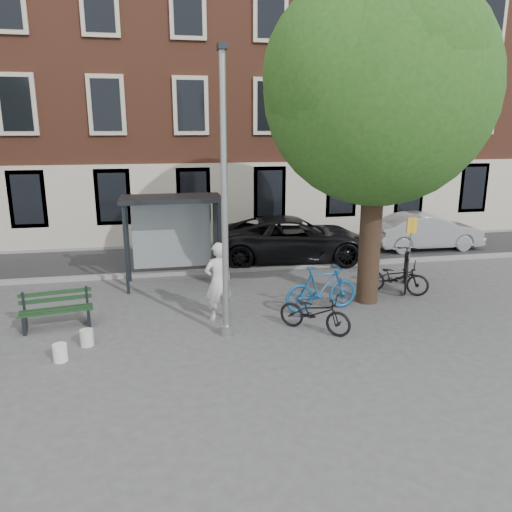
{
  "coord_description": "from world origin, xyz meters",
  "views": [
    {
      "loc": [
        -1.38,
        -10.34,
        4.53
      ],
      "look_at": [
        0.98,
        1.53,
        1.4
      ],
      "focal_mm": 35.0,
      "sensor_mm": 36.0,
      "label": 1
    }
  ],
  "objects_px": {
    "painter": "(218,281)",
    "bike_c": "(396,277)",
    "lamppost": "(225,213)",
    "car_dark": "(294,239)",
    "bus_shelter": "(185,220)",
    "bench": "(57,312)",
    "bike_a": "(315,312)",
    "notice_sign": "(411,236)",
    "bike_d": "(406,269)",
    "car_silver": "(426,231)",
    "bike_b": "(322,288)"
  },
  "relations": [
    {
      "from": "bike_a",
      "to": "car_dark",
      "type": "relative_size",
      "value": 0.31
    },
    {
      "from": "bike_d",
      "to": "car_dark",
      "type": "bearing_deg",
      "value": -30.83
    },
    {
      "from": "bike_a",
      "to": "notice_sign",
      "type": "xyz_separation_m",
      "value": [
        3.77,
        2.8,
        1.03
      ]
    },
    {
      "from": "notice_sign",
      "to": "bike_b",
      "type": "bearing_deg",
      "value": -166.97
    },
    {
      "from": "bus_shelter",
      "to": "painter",
      "type": "bearing_deg",
      "value": -79.68
    },
    {
      "from": "bench",
      "to": "bike_c",
      "type": "distance_m",
      "value": 8.87
    },
    {
      "from": "bike_d",
      "to": "bike_c",
      "type": "bearing_deg",
      "value": 63.16
    },
    {
      "from": "bike_a",
      "to": "notice_sign",
      "type": "relative_size",
      "value": 0.86
    },
    {
      "from": "notice_sign",
      "to": "painter",
      "type": "bearing_deg",
      "value": -177.08
    },
    {
      "from": "bike_c",
      "to": "car_silver",
      "type": "xyz_separation_m",
      "value": [
        3.59,
        4.71,
        0.21
      ]
    },
    {
      "from": "lamppost",
      "to": "painter",
      "type": "xyz_separation_m",
      "value": [
        -0.04,
        1.0,
        -1.83
      ]
    },
    {
      "from": "painter",
      "to": "bench",
      "type": "xyz_separation_m",
      "value": [
        -3.76,
        0.23,
        -0.58
      ]
    },
    {
      "from": "bike_d",
      "to": "lamppost",
      "type": "bearing_deg",
      "value": 49.6
    },
    {
      "from": "lamppost",
      "to": "bike_a",
      "type": "height_order",
      "value": "lamppost"
    },
    {
      "from": "bench",
      "to": "bike_b",
      "type": "bearing_deg",
      "value": -10.14
    },
    {
      "from": "bike_d",
      "to": "car_silver",
      "type": "relative_size",
      "value": 0.47
    },
    {
      "from": "car_dark",
      "to": "notice_sign",
      "type": "relative_size",
      "value": 2.74
    },
    {
      "from": "bike_a",
      "to": "bike_d",
      "type": "relative_size",
      "value": 0.88
    },
    {
      "from": "bench",
      "to": "bike_a",
      "type": "xyz_separation_m",
      "value": [
        5.8,
        -1.41,
        0.08
      ]
    },
    {
      "from": "bench",
      "to": "bike_d",
      "type": "height_order",
      "value": "bike_d"
    },
    {
      "from": "bus_shelter",
      "to": "bench",
      "type": "bearing_deg",
      "value": -138.0
    },
    {
      "from": "bike_a",
      "to": "bike_b",
      "type": "relative_size",
      "value": 0.89
    },
    {
      "from": "bike_d",
      "to": "car_silver",
      "type": "distance_m",
      "value": 5.33
    },
    {
      "from": "painter",
      "to": "bike_c",
      "type": "relative_size",
      "value": 1.06
    },
    {
      "from": "bench",
      "to": "bike_d",
      "type": "distance_m",
      "value": 9.4
    },
    {
      "from": "bench",
      "to": "bike_d",
      "type": "bearing_deg",
      "value": -2.18
    },
    {
      "from": "bus_shelter",
      "to": "notice_sign",
      "type": "height_order",
      "value": "bus_shelter"
    },
    {
      "from": "car_dark",
      "to": "notice_sign",
      "type": "height_order",
      "value": "notice_sign"
    },
    {
      "from": "bike_b",
      "to": "car_dark",
      "type": "height_order",
      "value": "car_dark"
    },
    {
      "from": "bike_a",
      "to": "painter",
      "type": "bearing_deg",
      "value": 101.41
    },
    {
      "from": "lamppost",
      "to": "car_dark",
      "type": "bearing_deg",
      "value": 61.93
    },
    {
      "from": "bike_c",
      "to": "bike_d",
      "type": "bearing_deg",
      "value": -22.25
    },
    {
      "from": "bench",
      "to": "bike_b",
      "type": "distance_m",
      "value": 6.39
    },
    {
      "from": "notice_sign",
      "to": "bike_a",
      "type": "bearing_deg",
      "value": -156.09
    },
    {
      "from": "lamppost",
      "to": "bike_a",
      "type": "relative_size",
      "value": 3.51
    },
    {
      "from": "car_dark",
      "to": "car_silver",
      "type": "bearing_deg",
      "value": -77.15
    },
    {
      "from": "car_dark",
      "to": "car_silver",
      "type": "xyz_separation_m",
      "value": [
        5.42,
        0.66,
        -0.08
      ]
    },
    {
      "from": "lamppost",
      "to": "bus_shelter",
      "type": "distance_m",
      "value": 4.24
    },
    {
      "from": "bike_a",
      "to": "notice_sign",
      "type": "height_order",
      "value": "notice_sign"
    },
    {
      "from": "notice_sign",
      "to": "bench",
      "type": "bearing_deg",
      "value": 175.6
    },
    {
      "from": "painter",
      "to": "bike_b",
      "type": "height_order",
      "value": "painter"
    },
    {
      "from": "lamppost",
      "to": "bike_c",
      "type": "relative_size",
      "value": 3.39
    },
    {
      "from": "bus_shelter",
      "to": "car_silver",
      "type": "height_order",
      "value": "bus_shelter"
    },
    {
      "from": "bike_c",
      "to": "bike_d",
      "type": "distance_m",
      "value": 0.63
    },
    {
      "from": "bike_d",
      "to": "notice_sign",
      "type": "xyz_separation_m",
      "value": [
        0.24,
        0.3,
        0.89
      ]
    },
    {
      "from": "lamppost",
      "to": "car_silver",
      "type": "xyz_separation_m",
      "value": [
        8.63,
        6.66,
        -2.1
      ]
    },
    {
      "from": "bus_shelter",
      "to": "painter",
      "type": "distance_m",
      "value": 3.3
    },
    {
      "from": "bus_shelter",
      "to": "bike_a",
      "type": "xyz_separation_m",
      "value": [
        2.61,
        -4.28,
        -1.46
      ]
    },
    {
      "from": "bike_c",
      "to": "bike_a",
      "type": "bearing_deg",
      "value": 156.53
    },
    {
      "from": "bike_b",
      "to": "bike_c",
      "type": "relative_size",
      "value": 1.09
    }
  ]
}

